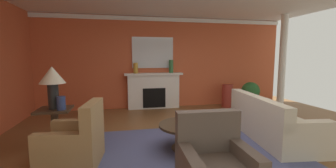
% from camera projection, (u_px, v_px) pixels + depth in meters
% --- Properties ---
extents(ground_plane, '(9.78, 9.78, 0.00)m').
position_uv_depth(ground_plane, '(194.00, 145.00, 4.15)').
color(ground_plane, brown).
extents(wall_fireplace, '(8.13, 0.12, 2.85)m').
position_uv_depth(wall_fireplace, '(162.00, 63.00, 7.20)').
color(wall_fireplace, '#C65633').
rests_on(wall_fireplace, ground_plane).
extents(crown_moulding, '(8.13, 0.08, 0.12)m').
position_uv_depth(crown_moulding, '(162.00, 19.00, 6.96)').
color(crown_moulding, white).
extents(area_rug, '(3.61, 2.39, 0.01)m').
position_uv_depth(area_rug, '(187.00, 148.00, 3.95)').
color(area_rug, '#4C517A').
rests_on(area_rug, ground_plane).
extents(fireplace, '(1.80, 0.35, 1.11)m').
position_uv_depth(fireplace, '(154.00, 92.00, 7.04)').
color(fireplace, white).
rests_on(fireplace, ground_plane).
extents(mantel_mirror, '(1.29, 0.04, 0.96)m').
position_uv_depth(mantel_mirror, '(153.00, 53.00, 7.01)').
color(mantel_mirror, silver).
extents(sofa, '(1.13, 2.19, 0.85)m').
position_uv_depth(sofa, '(270.00, 124.00, 4.45)').
color(sofa, beige).
rests_on(sofa, ground_plane).
extents(armchair_near_window, '(0.89, 0.89, 0.95)m').
position_uv_depth(armchair_near_window, '(75.00, 145.00, 3.34)').
color(armchair_near_window, '#9E7A4C').
rests_on(armchair_near_window, ground_plane).
extents(coffee_table, '(1.00, 1.00, 0.45)m').
position_uv_depth(coffee_table, '(187.00, 130.00, 3.91)').
color(coffee_table, '#3D2D1E').
rests_on(coffee_table, ground_plane).
extents(side_table, '(0.56, 0.56, 0.70)m').
position_uv_depth(side_table, '(55.00, 125.00, 4.01)').
color(side_table, '#3D2D1E').
rests_on(side_table, ground_plane).
extents(table_lamp, '(0.44, 0.44, 0.75)m').
position_uv_depth(table_lamp, '(52.00, 79.00, 3.91)').
color(table_lamp, black).
rests_on(table_lamp, side_table).
extents(vase_on_side_table, '(0.14, 0.14, 0.24)m').
position_uv_depth(vase_on_side_table, '(61.00, 103.00, 3.87)').
color(vase_on_side_table, navy).
rests_on(vase_on_side_table, side_table).
extents(vase_tall_corner, '(0.35, 0.35, 0.72)m').
position_uv_depth(vase_tall_corner, '(227.00, 96.00, 7.25)').
color(vase_tall_corner, '#9E3328').
rests_on(vase_tall_corner, ground_plane).
extents(vase_mantel_left, '(0.14, 0.14, 0.32)m').
position_uv_depth(vase_mantel_left, '(136.00, 68.00, 6.79)').
color(vase_mantel_left, '#B7892D').
rests_on(vase_mantel_left, fireplace).
extents(vase_mantel_right, '(0.14, 0.14, 0.40)m').
position_uv_depth(vase_mantel_right, '(171.00, 66.00, 7.01)').
color(vase_mantel_right, '#33703D').
rests_on(vase_mantel_right, fireplace).
extents(book_red_cover, '(0.25, 0.24, 0.04)m').
position_uv_depth(book_red_cover, '(184.00, 123.00, 3.89)').
color(book_red_cover, navy).
rests_on(book_red_cover, coffee_table).
extents(potted_plant, '(0.56, 0.56, 0.83)m').
position_uv_depth(potted_plant, '(250.00, 93.00, 7.01)').
color(potted_plant, '#A8754C').
rests_on(potted_plant, ground_plane).
extents(column_white, '(0.20, 0.20, 2.85)m').
position_uv_depth(column_white, '(282.00, 63.00, 6.72)').
color(column_white, white).
rests_on(column_white, ground_plane).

